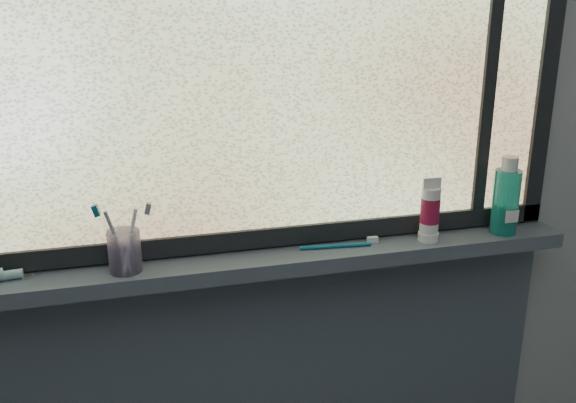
# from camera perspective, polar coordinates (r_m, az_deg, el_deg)

# --- Properties ---
(wall_back) EXTENTS (3.00, 0.01, 2.50)m
(wall_back) POSITION_cam_1_polar(r_m,az_deg,el_deg) (1.64, -1.96, 3.75)
(wall_back) COLOR #9EA3A8
(wall_back) RESTS_ON ground
(windowsill) EXTENTS (1.62, 0.14, 0.04)m
(windowsill) POSITION_cam_1_polar(r_m,az_deg,el_deg) (1.65, -1.27, -5.31)
(windowsill) COLOR #444E5B
(windowsill) RESTS_ON wall_back
(window_pane) EXTENTS (1.50, 0.01, 1.00)m
(window_pane) POSITION_cam_1_polar(r_m,az_deg,el_deg) (1.57, -1.87, 13.48)
(window_pane) COLOR silver
(window_pane) RESTS_ON wall_back
(frame_bottom) EXTENTS (1.60, 0.03, 0.05)m
(frame_bottom) POSITION_cam_1_polar(r_m,az_deg,el_deg) (1.68, -1.67, -3.11)
(frame_bottom) COLOR black
(frame_bottom) RESTS_ON windowsill
(frame_right) EXTENTS (0.05, 0.03, 1.10)m
(frame_right) POSITION_cam_1_polar(r_m,az_deg,el_deg) (1.90, 22.27, 13.02)
(frame_right) COLOR black
(frame_right) RESTS_ON wall_back
(frame_mullion) EXTENTS (0.03, 0.03, 1.00)m
(frame_mullion) POSITION_cam_1_polar(r_m,az_deg,el_deg) (1.80, 17.66, 13.28)
(frame_mullion) COLOR black
(frame_mullion) RESTS_ON wall_back
(toothbrush_cup) EXTENTS (0.09, 0.09, 0.10)m
(toothbrush_cup) POSITION_cam_1_polar(r_m,az_deg,el_deg) (1.58, -14.32, -4.31)
(toothbrush_cup) COLOR #A094C4
(toothbrush_cup) RESTS_ON windowsill
(toothbrush_lying) EXTENTS (0.24, 0.05, 0.02)m
(toothbrush_lying) POSITION_cam_1_polar(r_m,az_deg,el_deg) (1.68, 4.27, -3.88)
(toothbrush_lying) COLOR #0D6177
(toothbrush_lying) RESTS_ON windowsill
(mouthwash_bottle) EXTENTS (0.08, 0.08, 0.18)m
(mouthwash_bottle) POSITION_cam_1_polar(r_m,az_deg,el_deg) (1.85, 18.84, 0.52)
(mouthwash_bottle) COLOR teal
(mouthwash_bottle) RESTS_ON windowsill
(cream_tube) EXTENTS (0.05, 0.05, 0.12)m
(cream_tube) POSITION_cam_1_polar(r_m,az_deg,el_deg) (1.74, 12.53, -0.52)
(cream_tube) COLOR silver
(cream_tube) RESTS_ON windowsill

